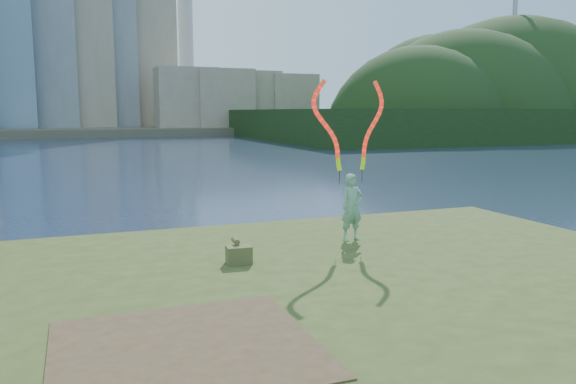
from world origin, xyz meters
name	(u,v)px	position (x,y,z in m)	size (l,w,h in m)	color
ground	(270,306)	(0.00, 0.00, 0.00)	(320.00, 320.00, 0.00)	#18243C
grassy_knoll	(318,333)	(0.00, -2.30, 0.34)	(20.00, 18.00, 0.80)	#334217
dirt_patch	(185,348)	(-2.20, -3.20, 0.81)	(3.20, 3.00, 0.02)	#47331E
far_shore	(94,130)	(0.00, 95.00, 0.60)	(320.00, 40.00, 1.20)	#504B3B
wooded_hill	(506,135)	(59.57, 59.96, 0.16)	(78.00, 50.00, 63.00)	black
woman_with_ribbons	(352,178)	(2.46, 1.40, 2.23)	(2.00, 0.43, 3.92)	#156C3C
canvas_bag	(239,254)	(-0.50, 0.37, 0.99)	(0.49, 0.56, 0.45)	brown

